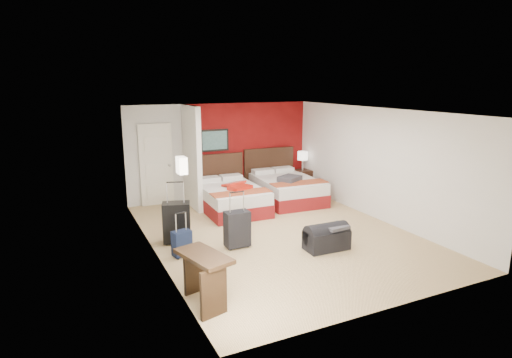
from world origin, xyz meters
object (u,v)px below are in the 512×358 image
bed_left (232,199)px  red_suitcase_open (237,186)px  table_lamp (303,161)px  suitcase_charcoal (237,230)px  suitcase_black (177,224)px  bed_right (287,190)px  nightstand (302,180)px  desk (204,279)px  suitcase_navy (182,245)px  duffel_bag (327,239)px

bed_left → red_suitcase_open: (0.10, -0.10, 0.34)m
table_lamp → suitcase_charcoal: bearing=-136.9°
bed_left → suitcase_black: (-1.74, -1.49, 0.10)m
bed_right → nightstand: 1.16m
desk → red_suitcase_open: bearing=45.7°
red_suitcase_open → nightstand: size_ratio=1.18×
nightstand → suitcase_black: bearing=-154.0°
suitcase_black → suitcase_charcoal: suitcase_black is taller
table_lamp → suitcase_navy: (-4.38, -3.09, -0.65)m
table_lamp → suitcase_charcoal: (-3.32, -3.10, -0.54)m
bed_right → red_suitcase_open: bearing=-166.3°
suitcase_navy → duffel_bag: bearing=-31.8°
red_suitcase_open → desk: desk is taller
duffel_bag → desk: desk is taller
suitcase_charcoal → suitcase_navy: 1.07m
bed_right → table_lamp: (0.90, 0.72, 0.57)m
bed_right → nightstand: nightstand is taller
bed_right → nightstand: (0.90, 0.72, 0.00)m
bed_left → suitcase_navy: 2.85m
bed_right → suitcase_navy: (-3.48, -2.36, -0.08)m
bed_left → suitcase_charcoal: suitcase_charcoal is taller
suitcase_black → duffel_bag: 2.86m
table_lamp → duffel_bag: size_ratio=0.65×
bed_right → bed_left: bearing=-170.3°
suitcase_charcoal → desk: (-1.22, -1.72, 0.04)m
suitcase_charcoal → nightstand: bearing=43.3°
suitcase_black → suitcase_charcoal: size_ratio=1.16×
red_suitcase_open → nightstand: 2.66m
duffel_bag → suitcase_navy: bearing=163.6°
nightstand → red_suitcase_open: bearing=-160.8°
bed_left → desk: size_ratio=2.19×
red_suitcase_open → bed_left: bearing=115.9°
suitcase_navy → red_suitcase_open: bearing=33.0°
suitcase_navy → desk: desk is taller
table_lamp → red_suitcase_open: bearing=-157.5°
nightstand → desk: desk is taller
bed_left → duffel_bag: (0.68, -3.00, -0.09)m
bed_left → red_suitcase_open: red_suitcase_open is taller
nightstand → suitcase_charcoal: suitcase_charcoal is taller
red_suitcase_open → suitcase_black: size_ratio=0.93×
bed_left → nightstand: size_ratio=3.21×
red_suitcase_open → nightstand: red_suitcase_open is taller
bed_left → suitcase_black: suitcase_black is taller
suitcase_navy → suitcase_charcoal: bearing=-14.5°
bed_right → nightstand: bearing=42.0°
suitcase_black → nightstand: bearing=46.0°
suitcase_black → suitcase_charcoal: 1.19m
suitcase_navy → table_lamp: bearing=21.3°
suitcase_black → desk: bearing=-79.4°
suitcase_navy → duffel_bag: (2.52, -0.82, -0.02)m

